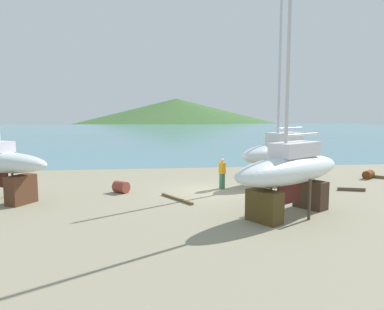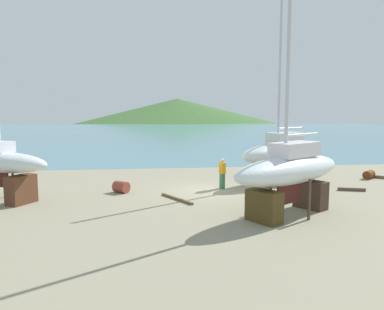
% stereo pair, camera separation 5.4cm
% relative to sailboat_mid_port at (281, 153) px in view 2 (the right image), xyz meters
% --- Properties ---
extents(ground_plane, '(42.93, 42.93, 0.00)m').
position_rel_sailboat_mid_port_xyz_m(ground_plane, '(-4.84, -4.23, -1.78)').
color(ground_plane, gray).
extents(sea_water, '(145.52, 99.77, 0.01)m').
position_rel_sailboat_mid_port_xyz_m(sea_water, '(-4.84, 56.39, -1.78)').
color(sea_water, teal).
rests_on(sea_water, ground).
extents(headland_hill, '(162.29, 162.29, 19.86)m').
position_rel_sailboat_mid_port_xyz_m(headland_hill, '(4.85, 141.71, -1.78)').
color(headland_hill, '#3D6430').
rests_on(headland_hill, ground).
extents(sailboat_mid_port, '(6.57, 4.97, 10.92)m').
position_rel_sailboat_mid_port_xyz_m(sailboat_mid_port, '(0.00, 0.00, 0.00)').
color(sailboat_mid_port, brown).
rests_on(sailboat_mid_port, ground).
extents(sailboat_far_slipway, '(6.37, 5.00, 12.05)m').
position_rel_sailboat_mid_port_xyz_m(sailboat_far_slipway, '(-2.19, -6.91, 0.07)').
color(sailboat_far_slipway, '#493819').
rests_on(sailboat_far_slipway, ground).
extents(worker, '(0.32, 0.48, 1.70)m').
position_rel_sailboat_mid_port_xyz_m(worker, '(-3.93, -1.40, -0.90)').
color(worker, '#3A6D47').
rests_on(worker, ground).
extents(barrel_rust_near, '(1.00, 0.95, 0.53)m').
position_rel_sailboat_mid_port_xyz_m(barrel_rust_near, '(6.09, 0.52, -1.52)').
color(barrel_rust_near, '#632F11').
rests_on(barrel_rust_near, ground).
extents(barrel_tar_black, '(0.99, 0.97, 0.61)m').
position_rel_sailboat_mid_port_xyz_m(barrel_tar_black, '(-9.50, -1.79, -1.48)').
color(barrel_tar_black, brown).
rests_on(barrel_tar_black, ground).
extents(timber_short_cross, '(1.40, 0.57, 0.17)m').
position_rel_sailboat_mid_port_xyz_m(timber_short_cross, '(2.95, -2.87, -1.70)').
color(timber_short_cross, brown).
rests_on(timber_short_cross, ground).
extents(timber_plank_far, '(1.40, 2.31, 0.11)m').
position_rel_sailboat_mid_port_xyz_m(timber_plank_far, '(-6.68, -3.78, -1.73)').
color(timber_plank_far, brown).
rests_on(timber_plank_far, ground).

